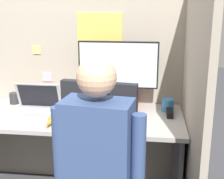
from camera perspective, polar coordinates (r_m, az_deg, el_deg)
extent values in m
cube|color=gray|center=(2.65, -6.07, 0.27)|extent=(2.20, 0.04, 1.67)
cube|color=gold|center=(2.51, -2.28, 9.38)|extent=(0.36, 0.01, 0.39)
cube|color=#F4EA66|center=(2.66, -13.68, 7.06)|extent=(0.07, 0.01, 0.07)
cube|color=#EA9EC6|center=(2.68, -11.76, 2.31)|extent=(0.08, 0.01, 0.08)
cube|color=gray|center=(2.19, 14.08, -3.43)|extent=(0.04, 1.31, 1.67)
cube|color=#9E9993|center=(2.36, -7.98, -4.84)|extent=(1.70, 0.68, 0.03)
cube|color=#4C4C51|center=(2.44, 11.70, -13.70)|extent=(0.03, 0.57, 0.70)
cube|color=red|center=(2.46, 1.08, -2.37)|extent=(0.32, 0.21, 0.08)
cylinder|color=black|center=(2.45, 1.09, -1.31)|extent=(0.20, 0.20, 0.01)
cylinder|color=black|center=(2.44, 1.09, -0.29)|extent=(0.04, 0.04, 0.08)
cube|color=black|center=(2.39, 1.13, 4.54)|extent=(0.61, 0.02, 0.36)
cube|color=silver|center=(2.38, 1.10, 4.48)|extent=(0.59, 0.00, 0.34)
cube|color=#99999E|center=(2.40, -13.66, -4.15)|extent=(0.34, 0.22, 0.02)
cube|color=silver|center=(2.41, -13.54, -3.77)|extent=(0.29, 0.12, 0.00)
cube|color=#99999E|center=(2.42, -13.24, -1.11)|extent=(0.34, 0.08, 0.21)
cube|color=black|center=(2.42, -13.28, -1.14)|extent=(0.30, 0.07, 0.18)
ellipsoid|color=gray|center=(2.30, -6.99, -4.53)|extent=(0.06, 0.06, 0.03)
cube|color=black|center=(2.33, 10.51, -4.24)|extent=(0.05, 0.14, 0.04)
cone|color=orange|center=(2.13, -11.45, -6.03)|extent=(0.05, 0.13, 0.05)
cylinder|color=green|center=(2.20, -10.83, -5.32)|extent=(0.03, 0.02, 0.03)
cube|color=black|center=(1.82, -2.35, -8.29)|extent=(0.44, 0.11, 0.63)
cube|color=#334775|center=(1.57, -2.66, -10.73)|extent=(0.36, 0.24, 0.50)
sphere|color=#D8A884|center=(1.45, -2.83, 2.29)|extent=(0.19, 0.19, 0.19)
cylinder|color=#334775|center=(1.64, -9.62, -9.78)|extent=(0.07, 0.07, 0.40)
cylinder|color=#334775|center=(1.53, 4.86, -11.58)|extent=(0.07, 0.07, 0.40)
cylinder|color=teal|center=(2.42, 10.15, -2.79)|extent=(0.09, 0.09, 0.10)
cylinder|color=#28282D|center=(2.68, -17.42, -1.52)|extent=(0.08, 0.08, 0.09)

